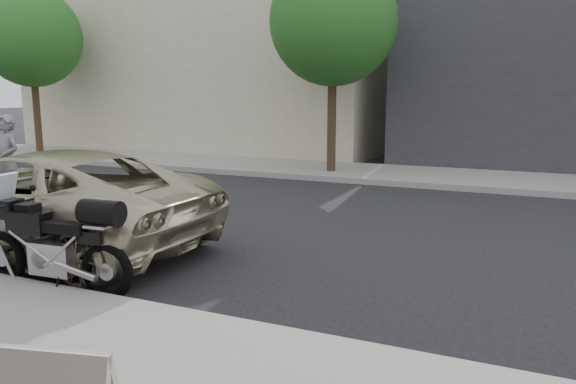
% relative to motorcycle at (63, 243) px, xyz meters
% --- Properties ---
extents(ground, '(120.00, 120.00, 0.00)m').
position_rel_motorcycle_xyz_m(ground, '(-1.81, -3.87, -0.61)').
color(ground, black).
rests_on(ground, ground).
extents(far_sidewalk, '(44.00, 3.00, 0.15)m').
position_rel_motorcycle_xyz_m(far_sidewalk, '(-1.81, -10.37, -0.53)').
color(far_sidewalk, gray).
rests_on(far_sidewalk, ground).
extents(far_building_cream, '(14.00, 11.00, 8.00)m').
position_rel_motorcycle_xyz_m(far_building_cream, '(7.19, -17.36, 3.39)').
color(far_building_cream, '#B2AA8F').
rests_on(far_building_cream, ground).
extents(street_tree_mid, '(3.40, 3.40, 5.70)m').
position_rel_motorcycle_xyz_m(street_tree_mid, '(0.19, -9.87, 3.53)').
color(street_tree_mid, '#3D2C1B').
rests_on(street_tree_mid, far_sidewalk).
extents(street_tree_right, '(3.40, 3.40, 5.70)m').
position_rel_motorcycle_xyz_m(street_tree_right, '(11.19, -9.87, 3.53)').
color(street_tree_right, '#3D2C1B').
rests_on(street_tree_right, far_sidewalk).
extents(motorcycle, '(2.22, 0.82, 1.41)m').
position_rel_motorcycle_xyz_m(motorcycle, '(0.00, 0.00, 0.00)').
color(motorcycle, black).
rests_on(motorcycle, ground).
extents(minivan, '(5.47, 2.63, 1.50)m').
position_rel_motorcycle_xyz_m(minivan, '(1.69, -1.27, 0.15)').
color(minivan, '#BAB290').
rests_on(minivan, ground).
extents(pedestrian, '(0.77, 0.58, 1.89)m').
position_rel_motorcycle_xyz_m(pedestrian, '(4.69, -3.19, 0.34)').
color(pedestrian, gray).
rests_on(pedestrian, ground).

